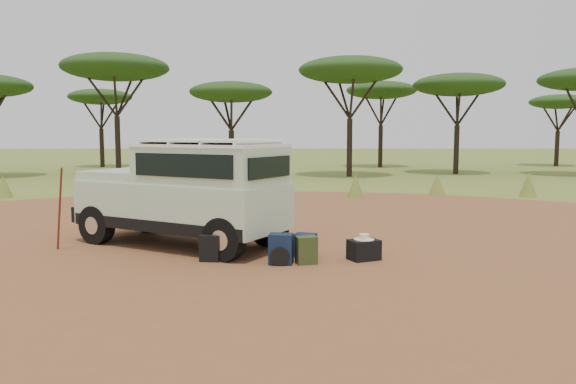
{
  "coord_description": "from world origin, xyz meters",
  "views": [
    {
      "loc": [
        0.31,
        -10.59,
        2.2
      ],
      "look_at": [
        0.54,
        0.78,
        1.0
      ],
      "focal_mm": 35.0,
      "sensor_mm": 36.0,
      "label": 1
    }
  ],
  "objects_px": {
    "walking_staff": "(60,209)",
    "backpack_navy": "(281,249)",
    "backpack_black": "(210,248)",
    "hard_case": "(364,250)",
    "duffel_navy": "(305,245)",
    "backpack_olive": "(306,250)",
    "safari_vehicle": "(187,195)"
  },
  "relations": [
    {
      "from": "walking_staff",
      "to": "backpack_navy",
      "type": "bearing_deg",
      "value": -53.04
    },
    {
      "from": "backpack_black",
      "to": "hard_case",
      "type": "relative_size",
      "value": 0.91
    },
    {
      "from": "backpack_black",
      "to": "hard_case",
      "type": "height_order",
      "value": "backpack_black"
    },
    {
      "from": "duffel_navy",
      "to": "hard_case",
      "type": "bearing_deg",
      "value": 2.93
    },
    {
      "from": "backpack_navy",
      "to": "duffel_navy",
      "type": "height_order",
      "value": "backpack_navy"
    },
    {
      "from": "safari_vehicle",
      "to": "hard_case",
      "type": "xyz_separation_m",
      "value": [
        3.25,
        -1.32,
        -0.83
      ]
    },
    {
      "from": "walking_staff",
      "to": "backpack_navy",
      "type": "distance_m",
      "value": 4.28
    },
    {
      "from": "backpack_olive",
      "to": "backpack_navy",
      "type": "bearing_deg",
      "value": 166.85
    },
    {
      "from": "walking_staff",
      "to": "backpack_black",
      "type": "height_order",
      "value": "walking_staff"
    },
    {
      "from": "walking_staff",
      "to": "backpack_navy",
      "type": "xyz_separation_m",
      "value": [
        4.1,
        -1.12,
        -0.53
      ]
    },
    {
      "from": "backpack_black",
      "to": "hard_case",
      "type": "distance_m",
      "value": 2.65
    },
    {
      "from": "hard_case",
      "to": "backpack_olive",
      "type": "bearing_deg",
      "value": 171.64
    },
    {
      "from": "safari_vehicle",
      "to": "backpack_navy",
      "type": "distance_m",
      "value": 2.53
    },
    {
      "from": "safari_vehicle",
      "to": "duffel_navy",
      "type": "height_order",
      "value": "safari_vehicle"
    },
    {
      "from": "safari_vehicle",
      "to": "backpack_navy",
      "type": "bearing_deg",
      "value": -10.48
    },
    {
      "from": "walking_staff",
      "to": "backpack_navy",
      "type": "relative_size",
      "value": 3.15
    },
    {
      "from": "backpack_navy",
      "to": "duffel_navy",
      "type": "relative_size",
      "value": 1.23
    },
    {
      "from": "safari_vehicle",
      "to": "duffel_navy",
      "type": "xyz_separation_m",
      "value": [
        2.25,
        -1.04,
        -0.8
      ]
    },
    {
      "from": "safari_vehicle",
      "to": "hard_case",
      "type": "height_order",
      "value": "safari_vehicle"
    },
    {
      "from": "walking_staff",
      "to": "backpack_navy",
      "type": "height_order",
      "value": "walking_staff"
    },
    {
      "from": "walking_staff",
      "to": "backpack_black",
      "type": "distance_m",
      "value": 3.06
    },
    {
      "from": "backpack_olive",
      "to": "duffel_navy",
      "type": "distance_m",
      "value": 0.55
    },
    {
      "from": "walking_staff",
      "to": "duffel_navy",
      "type": "distance_m",
      "value": 4.6
    },
    {
      "from": "backpack_olive",
      "to": "hard_case",
      "type": "distance_m",
      "value": 1.05
    },
    {
      "from": "duffel_navy",
      "to": "safari_vehicle",
      "type": "bearing_deg",
      "value": 173.27
    },
    {
      "from": "walking_staff",
      "to": "hard_case",
      "type": "height_order",
      "value": "walking_staff"
    },
    {
      "from": "hard_case",
      "to": "backpack_black",
      "type": "bearing_deg",
      "value": 157.26
    },
    {
      "from": "duffel_navy",
      "to": "backpack_navy",
      "type": "bearing_deg",
      "value": -110.27
    },
    {
      "from": "walking_staff",
      "to": "hard_case",
      "type": "xyz_separation_m",
      "value": [
        5.53,
        -0.85,
        -0.61
      ]
    },
    {
      "from": "backpack_olive",
      "to": "walking_staff",
      "type": "bearing_deg",
      "value": 152.74
    },
    {
      "from": "backpack_black",
      "to": "backpack_navy",
      "type": "xyz_separation_m",
      "value": [
        1.22,
        -0.24,
        0.03
      ]
    },
    {
      "from": "safari_vehicle",
      "to": "duffel_navy",
      "type": "relative_size",
      "value": 10.71
    }
  ]
}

